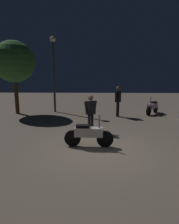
{
  "coord_description": "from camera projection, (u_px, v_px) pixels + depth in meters",
  "views": [
    {
      "loc": [
        -0.2,
        -5.83,
        2.4
      ],
      "look_at": [
        -0.38,
        1.32,
        1.0
      ],
      "focal_mm": 30.55,
      "sensor_mm": 36.0,
      "label": 1
    }
  ],
  "objects": [
    {
      "name": "ground_plane",
      "position": [
        100.0,
        150.0,
        6.17
      ],
      "size": [
        40.0,
        40.0,
        0.0
      ],
      "primitive_type": "plane",
      "color": "#756656"
    },
    {
      "name": "motorcycle_white_foreground",
      "position": [
        89.0,
        134.0,
        6.41
      ],
      "size": [
        1.66,
        0.34,
        1.11
      ],
      "rotation": [
        0.0,
        0.0,
        -0.05
      ],
      "color": "black",
      "rests_on": "ground_plane"
    },
    {
      "name": "motorcycle_pink_parked_left",
      "position": [
        152.0,
        107.0,
        11.81
      ],
      "size": [
        1.11,
        1.36,
        1.11
      ],
      "rotation": [
        0.0,
        0.0,
        4.04
      ],
      "color": "black",
      "rests_on": "ground_plane"
    },
    {
      "name": "person_rider_beside",
      "position": [
        118.0,
        98.0,
        10.96
      ],
      "size": [
        0.4,
        0.63,
        1.76
      ],
      "rotation": [
        0.0,
        0.0,
        2.65
      ],
      "color": "black",
      "rests_on": "ground_plane"
    },
    {
      "name": "person_bystander_far",
      "position": [
        91.0,
        110.0,
        8.04
      ],
      "size": [
        0.57,
        0.48,
        1.56
      ],
      "rotation": [
        0.0,
        0.0,
        2.25
      ],
      "color": "black",
      "rests_on": "ground_plane"
    },
    {
      "name": "streetlamp_near",
      "position": [
        54.0,
        65.0,
        12.03
      ],
      "size": [
        0.36,
        0.36,
        4.75
      ],
      "color": "#38383D",
      "rests_on": "ground_plane"
    },
    {
      "name": "tree_left_bg",
      "position": [
        14.0,
        62.0,
        11.44
      ],
      "size": [
        2.48,
        2.48,
        4.42
      ],
      "color": "#4C331E",
      "rests_on": "ground_plane"
    }
  ]
}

